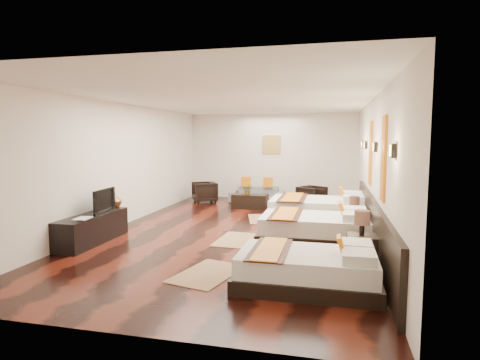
% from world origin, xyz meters
% --- Properties ---
extents(floor, '(5.50, 9.50, 0.01)m').
position_xyz_m(floor, '(0.00, 0.00, 0.00)').
color(floor, black).
rests_on(floor, ground).
extents(ceiling, '(5.50, 9.50, 0.01)m').
position_xyz_m(ceiling, '(0.00, 0.00, 2.80)').
color(ceiling, white).
rests_on(ceiling, floor).
extents(back_wall, '(5.50, 0.01, 2.80)m').
position_xyz_m(back_wall, '(0.00, 4.75, 1.40)').
color(back_wall, silver).
rests_on(back_wall, floor).
extents(left_wall, '(0.01, 9.50, 2.80)m').
position_xyz_m(left_wall, '(-2.75, 0.00, 1.40)').
color(left_wall, silver).
rests_on(left_wall, floor).
extents(right_wall, '(0.01, 9.50, 2.80)m').
position_xyz_m(right_wall, '(2.75, 0.00, 1.40)').
color(right_wall, silver).
rests_on(right_wall, floor).
extents(headboard_panel, '(0.08, 6.60, 0.90)m').
position_xyz_m(headboard_panel, '(2.71, -0.80, 0.45)').
color(headboard_panel, black).
rests_on(headboard_panel, floor).
extents(bed_near, '(1.91, 1.20, 0.73)m').
position_xyz_m(bed_near, '(1.69, -2.97, 0.25)').
color(bed_near, black).
rests_on(bed_near, floor).
extents(bed_mid, '(2.12, 1.33, 0.81)m').
position_xyz_m(bed_mid, '(1.70, -0.63, 0.28)').
color(bed_mid, black).
rests_on(bed_mid, floor).
extents(bed_far, '(2.33, 1.46, 0.89)m').
position_xyz_m(bed_far, '(1.70, 1.20, 0.30)').
color(bed_far, black).
rests_on(bed_far, floor).
extents(nightstand_a, '(0.45, 0.45, 0.89)m').
position_xyz_m(nightstand_a, '(2.44, -1.91, 0.31)').
color(nightstand_a, black).
rests_on(nightstand_a, floor).
extents(nightstand_b, '(0.40, 0.40, 0.78)m').
position_xyz_m(nightstand_b, '(2.44, 0.42, 0.27)').
color(nightstand_b, black).
rests_on(nightstand_b, floor).
extents(jute_mat_near, '(1.01, 1.34, 0.01)m').
position_xyz_m(jute_mat_near, '(0.21, -2.80, 0.01)').
color(jute_mat_near, '#906C49').
rests_on(jute_mat_near, floor).
extents(jute_mat_mid, '(0.80, 1.23, 0.01)m').
position_xyz_m(jute_mat_mid, '(0.18, -0.78, 0.01)').
color(jute_mat_mid, '#906C49').
rests_on(jute_mat_mid, floor).
extents(jute_mat_far, '(1.02, 1.35, 0.01)m').
position_xyz_m(jute_mat_far, '(0.34, 1.36, 0.01)').
color(jute_mat_far, '#906C49').
rests_on(jute_mat_far, floor).
extents(tv_console, '(0.50, 1.80, 0.55)m').
position_xyz_m(tv_console, '(-2.50, -1.59, 0.28)').
color(tv_console, black).
rests_on(tv_console, floor).
extents(tv, '(0.17, 0.82, 0.47)m').
position_xyz_m(tv, '(-2.45, -1.37, 0.78)').
color(tv, black).
rests_on(tv, tv_console).
extents(book, '(0.29, 0.36, 0.03)m').
position_xyz_m(book, '(-2.50, -2.09, 0.57)').
color(book, black).
rests_on(book, tv_console).
extents(figurine, '(0.38, 0.38, 0.31)m').
position_xyz_m(figurine, '(-2.50, -0.78, 0.70)').
color(figurine, brown).
rests_on(figurine, tv_console).
extents(sofa, '(1.72, 0.72, 0.50)m').
position_xyz_m(sofa, '(-0.32, 3.88, 0.25)').
color(sofa, slate).
rests_on(sofa, floor).
extents(armchair_left, '(0.97, 0.96, 0.65)m').
position_xyz_m(armchair_left, '(-1.92, 3.48, 0.33)').
color(armchair_left, black).
rests_on(armchair_left, floor).
extents(armchair_right, '(0.94, 0.94, 0.63)m').
position_xyz_m(armchair_right, '(1.40, 3.36, 0.31)').
color(armchair_right, black).
rests_on(armchair_right, floor).
extents(coffee_table, '(1.01, 0.53, 0.40)m').
position_xyz_m(coffee_table, '(-0.32, 2.83, 0.20)').
color(coffee_table, black).
rests_on(coffee_table, floor).
extents(table_plant, '(0.29, 0.26, 0.30)m').
position_xyz_m(table_plant, '(-0.38, 2.76, 0.55)').
color(table_plant, '#225A1E').
rests_on(table_plant, coffee_table).
extents(orange_panel_a, '(0.04, 0.40, 1.30)m').
position_xyz_m(orange_panel_a, '(2.73, -1.90, 1.70)').
color(orange_panel_a, '#D86014').
rests_on(orange_panel_a, right_wall).
extents(orange_panel_b, '(0.04, 0.40, 1.30)m').
position_xyz_m(orange_panel_b, '(2.73, 0.30, 1.70)').
color(orange_panel_b, '#D86014').
rests_on(orange_panel_b, right_wall).
extents(sconce_near, '(0.07, 0.12, 0.18)m').
position_xyz_m(sconce_near, '(2.70, -3.00, 1.85)').
color(sconce_near, black).
rests_on(sconce_near, right_wall).
extents(sconce_mid, '(0.07, 0.12, 0.18)m').
position_xyz_m(sconce_mid, '(2.70, -0.80, 1.85)').
color(sconce_mid, black).
rests_on(sconce_mid, right_wall).
extents(sconce_far, '(0.07, 0.12, 0.18)m').
position_xyz_m(sconce_far, '(2.70, 1.40, 1.85)').
color(sconce_far, black).
rests_on(sconce_far, right_wall).
extents(sconce_lounge, '(0.07, 0.12, 0.18)m').
position_xyz_m(sconce_lounge, '(2.70, 2.30, 1.85)').
color(sconce_lounge, black).
rests_on(sconce_lounge, right_wall).
extents(gold_artwork, '(0.60, 0.04, 0.60)m').
position_xyz_m(gold_artwork, '(0.00, 4.73, 1.80)').
color(gold_artwork, '#AD873F').
rests_on(gold_artwork, back_wall).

